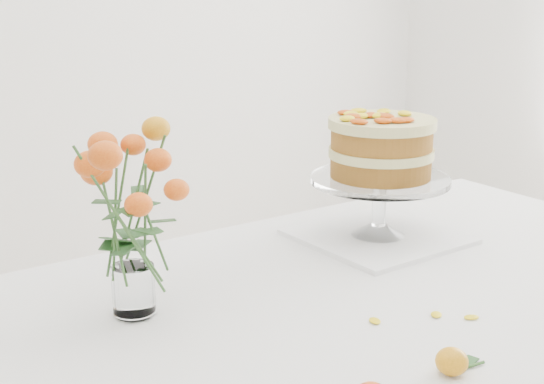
% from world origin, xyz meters
% --- Properties ---
extents(table, '(1.43, 0.93, 0.76)m').
position_xyz_m(table, '(0.00, 0.00, 0.67)').
color(table, tan).
rests_on(table, ground).
extents(napkin, '(0.32, 0.32, 0.01)m').
position_xyz_m(napkin, '(0.17, 0.21, 0.76)').
color(napkin, white).
rests_on(napkin, table).
extents(cake_stand, '(0.30, 0.30, 0.26)m').
position_xyz_m(cake_stand, '(0.17, 0.21, 0.94)').
color(cake_stand, silver).
rests_on(cake_stand, napkin).
extents(rose_vase, '(0.28, 0.28, 0.35)m').
position_xyz_m(rose_vase, '(-0.43, 0.15, 0.96)').
color(rose_vase, silver).
rests_on(rose_vase, table).
extents(loose_rose_near, '(0.08, 0.05, 0.04)m').
position_xyz_m(loose_rose_near, '(-0.14, -0.29, 0.78)').
color(loose_rose_near, orange).
rests_on(loose_rose_near, table).
extents(stray_petal_a, '(0.03, 0.02, 0.00)m').
position_xyz_m(stray_petal_a, '(-0.12, -0.10, 0.76)').
color(stray_petal_a, yellow).
rests_on(stray_petal_a, table).
extents(stray_petal_b, '(0.03, 0.02, 0.00)m').
position_xyz_m(stray_petal_b, '(-0.02, -0.14, 0.76)').
color(stray_petal_b, yellow).
rests_on(stray_petal_b, table).
extents(stray_petal_c, '(0.03, 0.02, 0.00)m').
position_xyz_m(stray_petal_c, '(0.02, -0.18, 0.76)').
color(stray_petal_c, yellow).
rests_on(stray_petal_c, table).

